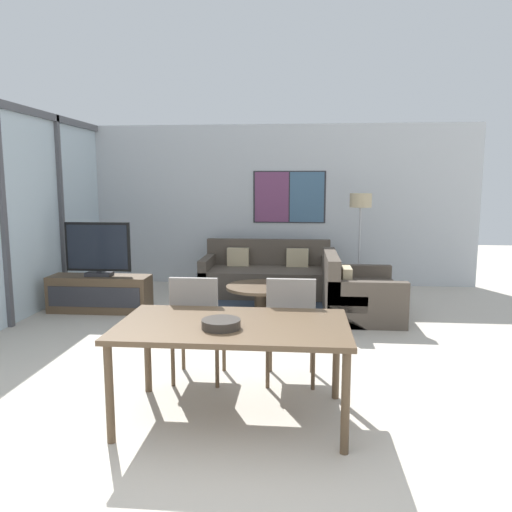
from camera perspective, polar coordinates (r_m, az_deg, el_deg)
ground_plane at (r=3.39m, az=-5.65°, el=-23.94°), size 24.00×24.00×0.00m
wall_back at (r=8.86m, az=1.54°, el=5.82°), size 7.22×0.09×2.80m
window_wall_left at (r=6.88m, az=-27.20°, el=5.20°), size 0.07×6.02×2.80m
area_rug at (r=6.97m, az=0.52°, el=-6.59°), size 2.26×1.79×0.01m
tv_console at (r=7.38m, az=-17.40°, el=-4.12°), size 1.41×0.44×0.51m
television at (r=7.27m, az=-17.61°, el=0.66°), size 0.92×0.20×0.75m
sofa_main at (r=8.21m, az=1.26°, el=-2.35°), size 2.08×0.99×0.85m
sofa_side at (r=6.95m, az=11.24°, el=-4.49°), size 0.99×1.38×0.85m
coffee_table at (r=6.90m, az=0.52°, el=-4.22°), size 0.95×0.95×0.40m
dining_table at (r=3.82m, az=-2.62°, el=-8.68°), size 1.74×0.99×0.76m
dining_chair_left at (r=4.57m, az=-6.78°, el=-7.81°), size 0.46×0.46×0.99m
dining_chair_centre at (r=4.51m, az=4.01°, el=-8.01°), size 0.46×0.46×0.99m
fruit_bowl at (r=3.66m, az=-4.01°, el=-7.67°), size 0.29×0.29×0.07m
floor_lamp at (r=8.13m, az=11.85°, el=5.33°), size 0.35×0.35×1.63m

